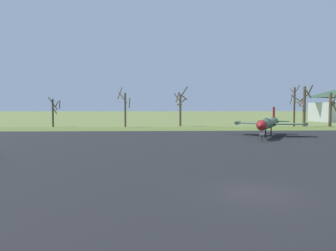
% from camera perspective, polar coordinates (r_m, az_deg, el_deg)
% --- Properties ---
extents(ground_plane, '(600.00, 600.00, 0.00)m').
position_cam_1_polar(ground_plane, '(17.35, 14.48, -11.14)').
color(ground_plane, olive).
extents(asphalt_apron, '(104.05, 52.43, 0.05)m').
position_cam_1_polar(asphalt_apron, '(32.45, 6.29, -4.32)').
color(asphalt_apron, black).
rests_on(asphalt_apron, ground).
extents(grass_verge_strip, '(164.05, 12.00, 0.06)m').
position_cam_1_polar(grass_verge_strip, '(64.33, 1.87, -0.56)').
color(grass_verge_strip, '#5A6F30').
rests_on(grass_verge_strip, ground).
extents(jet_fighter_rear_left, '(9.97, 12.99, 4.24)m').
position_cam_1_polar(jet_fighter_rear_left, '(49.22, 16.70, 0.38)').
color(jet_fighter_rear_left, '#4C6B47').
rests_on(jet_fighter_rear_left, ground).
extents(info_placard_rear_left, '(0.57, 0.36, 1.05)m').
position_cam_1_polar(info_placard_rear_left, '(42.02, 15.67, -1.82)').
color(info_placard_rear_left, black).
rests_on(info_placard_rear_left, ground).
extents(bare_tree_far_left, '(2.51, 3.07, 6.25)m').
position_cam_1_polar(bare_tree_far_left, '(74.72, -18.80, 2.42)').
color(bare_tree_far_left, '#42382D').
rests_on(bare_tree_far_left, ground).
extents(bare_tree_left_of_center, '(2.69, 2.91, 8.40)m').
position_cam_1_polar(bare_tree_left_of_center, '(70.55, -7.35, 3.12)').
color(bare_tree_left_of_center, brown).
rests_on(bare_tree_left_of_center, ground).
extents(bare_tree_center, '(3.14, 3.25, 8.75)m').
position_cam_1_polar(bare_tree_center, '(74.10, 2.14, 3.34)').
color(bare_tree_center, brown).
rests_on(bare_tree_center, ground).
extents(bare_tree_right_of_center, '(2.01, 2.10, 8.83)m').
position_cam_1_polar(bare_tree_right_of_center, '(75.56, 20.66, 3.23)').
color(bare_tree_right_of_center, brown).
rests_on(bare_tree_right_of_center, ground).
extents(bare_tree_far_right, '(3.11, 2.90, 8.93)m').
position_cam_1_polar(bare_tree_far_right, '(77.90, 22.14, 3.33)').
color(bare_tree_far_right, brown).
rests_on(bare_tree_far_right, ground).
extents(bare_tree_backdrop_extra, '(1.85, 2.29, 7.29)m').
position_cam_1_polar(bare_tree_backdrop_extra, '(80.69, 25.92, 2.58)').
color(bare_tree_backdrop_extra, brown).
rests_on(bare_tree_backdrop_extra, ground).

